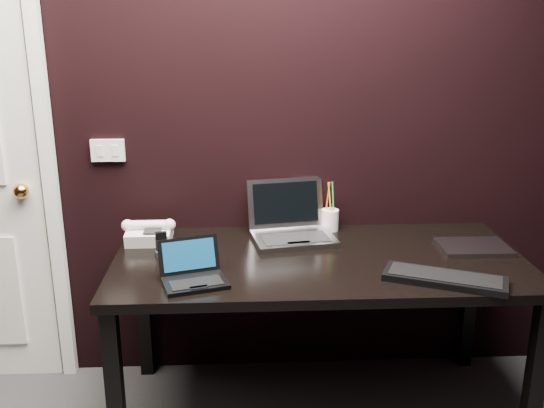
{
  "coord_description": "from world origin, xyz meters",
  "views": [
    {
      "loc": [
        -0.01,
        -0.93,
        1.69
      ],
      "look_at": [
        0.1,
        1.35,
        0.99
      ],
      "focal_mm": 40.0,
      "sensor_mm": 36.0,
      "label": 1
    }
  ],
  "objects_px": {
    "silver_laptop": "(291,228)",
    "ext_keyboard": "(445,278)",
    "netbook": "(193,275)",
    "desk_phone": "(149,233)",
    "mobile_phone": "(162,246)",
    "pen_cup": "(330,219)",
    "closed_laptop": "(473,247)",
    "desk": "(319,274)"
  },
  "relations": [
    {
      "from": "mobile_phone",
      "to": "pen_cup",
      "type": "xyz_separation_m",
      "value": [
        0.75,
        0.27,
        0.02
      ]
    },
    {
      "from": "desk_phone",
      "to": "mobile_phone",
      "type": "distance_m",
      "value": 0.17
    },
    {
      "from": "ext_keyboard",
      "to": "mobile_phone",
      "type": "distance_m",
      "value": 1.15
    },
    {
      "from": "silver_laptop",
      "to": "mobile_phone",
      "type": "height_order",
      "value": "silver_laptop"
    },
    {
      "from": "closed_laptop",
      "to": "netbook",
      "type": "bearing_deg",
      "value": -166.55
    },
    {
      "from": "desk",
      "to": "ext_keyboard",
      "type": "bearing_deg",
      "value": -31.28
    },
    {
      "from": "netbook",
      "to": "mobile_phone",
      "type": "xyz_separation_m",
      "value": [
        -0.15,
        0.29,
        0.01
      ]
    },
    {
      "from": "netbook",
      "to": "desk_phone",
      "type": "relative_size",
      "value": 1.19
    },
    {
      "from": "desk",
      "to": "pen_cup",
      "type": "distance_m",
      "value": 0.37
    },
    {
      "from": "desk_phone",
      "to": "pen_cup",
      "type": "distance_m",
      "value": 0.83
    },
    {
      "from": "desk",
      "to": "pen_cup",
      "type": "xyz_separation_m",
      "value": [
        0.09,
        0.34,
        0.13
      ]
    },
    {
      "from": "silver_laptop",
      "to": "ext_keyboard",
      "type": "height_order",
      "value": "silver_laptop"
    },
    {
      "from": "mobile_phone",
      "to": "ext_keyboard",
      "type": "bearing_deg",
      "value": -16.79
    },
    {
      "from": "silver_laptop",
      "to": "ext_keyboard",
      "type": "distance_m",
      "value": 0.74
    },
    {
      "from": "netbook",
      "to": "mobile_phone",
      "type": "distance_m",
      "value": 0.33
    },
    {
      "from": "silver_laptop",
      "to": "desk_phone",
      "type": "relative_size",
      "value": 1.69
    },
    {
      "from": "netbook",
      "to": "ext_keyboard",
      "type": "height_order",
      "value": "netbook"
    },
    {
      "from": "closed_laptop",
      "to": "desk",
      "type": "bearing_deg",
      "value": -175.12
    },
    {
      "from": "silver_laptop",
      "to": "closed_laptop",
      "type": "relative_size",
      "value": 1.38
    },
    {
      "from": "netbook",
      "to": "ext_keyboard",
      "type": "relative_size",
      "value": 0.59
    },
    {
      "from": "mobile_phone",
      "to": "closed_laptop",
      "type": "bearing_deg",
      "value": -0.26
    },
    {
      "from": "silver_laptop",
      "to": "mobile_phone",
      "type": "relative_size",
      "value": 4.11
    },
    {
      "from": "pen_cup",
      "to": "desk",
      "type": "bearing_deg",
      "value": -105.13
    },
    {
      "from": "desk_phone",
      "to": "silver_laptop",
      "type": "bearing_deg",
      "value": 1.6
    },
    {
      "from": "netbook",
      "to": "pen_cup",
      "type": "relative_size",
      "value": 1.21
    },
    {
      "from": "closed_laptop",
      "to": "desk_phone",
      "type": "xyz_separation_m",
      "value": [
        -1.4,
        0.16,
        0.03
      ]
    },
    {
      "from": "desk_phone",
      "to": "desk",
      "type": "bearing_deg",
      "value": -16.62
    },
    {
      "from": "desk",
      "to": "mobile_phone",
      "type": "xyz_separation_m",
      "value": [
        -0.66,
        0.06,
        0.11
      ]
    },
    {
      "from": "silver_laptop",
      "to": "ext_keyboard",
      "type": "xyz_separation_m",
      "value": [
        0.54,
        -0.5,
        -0.03
      ]
    },
    {
      "from": "pen_cup",
      "to": "closed_laptop",
      "type": "bearing_deg",
      "value": -25.6
    },
    {
      "from": "ext_keyboard",
      "to": "silver_laptop",
      "type": "bearing_deg",
      "value": 136.93
    },
    {
      "from": "mobile_phone",
      "to": "silver_laptop",
      "type": "bearing_deg",
      "value": 17.1
    },
    {
      "from": "desk_phone",
      "to": "netbook",
      "type": "bearing_deg",
      "value": -62.84
    },
    {
      "from": "pen_cup",
      "to": "ext_keyboard",
      "type": "bearing_deg",
      "value": -59.89
    },
    {
      "from": "desk_phone",
      "to": "mobile_phone",
      "type": "bearing_deg",
      "value": -64.68
    },
    {
      "from": "ext_keyboard",
      "to": "mobile_phone",
      "type": "height_order",
      "value": "mobile_phone"
    },
    {
      "from": "pen_cup",
      "to": "desk_phone",
      "type": "bearing_deg",
      "value": -171.82
    },
    {
      "from": "mobile_phone",
      "to": "desk",
      "type": "bearing_deg",
      "value": -5.52
    },
    {
      "from": "closed_laptop",
      "to": "mobile_phone",
      "type": "xyz_separation_m",
      "value": [
        -1.33,
        0.01,
        0.03
      ]
    },
    {
      "from": "closed_laptop",
      "to": "ext_keyboard",
      "type": "bearing_deg",
      "value": -125.42
    },
    {
      "from": "ext_keyboard",
      "to": "closed_laptop",
      "type": "relative_size",
      "value": 1.62
    },
    {
      "from": "desk_phone",
      "to": "pen_cup",
      "type": "xyz_separation_m",
      "value": [
        0.82,
        0.12,
        0.01
      ]
    }
  ]
}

